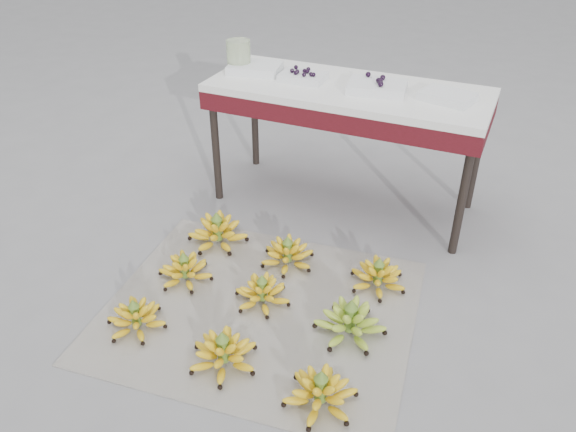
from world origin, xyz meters
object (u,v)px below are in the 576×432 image
at_px(bunch_front_right, 320,392).
at_px(bunch_back_left, 218,232).
at_px(tray_far_left, 255,68).
at_px(bunch_mid_left, 185,270).
at_px(bunch_front_center, 223,353).
at_px(bunch_back_center, 288,254).
at_px(tray_far_right, 447,96).
at_px(vendor_table, 348,101).
at_px(tray_left, 303,76).
at_px(tray_right, 377,87).
at_px(bunch_mid_center, 262,293).
at_px(bunch_mid_right, 350,322).
at_px(bunch_front_left, 136,318).
at_px(glass_jar, 239,55).
at_px(newspaper_mat, 260,309).
at_px(bunch_back_right, 378,276).

xyz_separation_m(bunch_front_right, bunch_back_left, (-0.80, 0.70, 0.01)).
bearing_deg(tray_far_left, bunch_mid_left, -83.73).
relative_size(bunch_front_center, bunch_back_left, 0.88).
bearing_deg(bunch_front_center, bunch_back_center, 109.96).
distance_m(bunch_back_left, tray_far_right, 1.24).
xyz_separation_m(bunch_front_center, vendor_table, (0.01, 1.29, 0.52)).
bearing_deg(bunch_back_center, tray_far_left, 146.05).
height_order(tray_left, tray_right, tray_right).
height_order(bunch_mid_center, tray_far_right, tray_far_right).
bearing_deg(bunch_back_left, bunch_mid_right, -44.96).
distance_m(bunch_front_center, bunch_back_left, 0.79).
bearing_deg(tray_far_right, bunch_front_center, -110.54).
relative_size(tray_far_left, tray_right, 1.00).
bearing_deg(bunch_front_left, tray_left, 88.25).
distance_m(bunch_front_left, tray_far_right, 1.67).
bearing_deg(tray_right, bunch_front_center, -97.02).
bearing_deg(bunch_front_center, glass_jar, 131.70).
height_order(bunch_front_right, vendor_table, vendor_table).
relative_size(bunch_mid_center, bunch_back_center, 0.79).
distance_m(vendor_table, tray_right, 0.18).
xyz_separation_m(bunch_mid_left, tray_far_left, (-0.10, 0.94, 0.62)).
xyz_separation_m(newspaper_mat, tray_right, (0.17, 0.95, 0.68)).
xyz_separation_m(bunch_back_right, tray_right, (-0.23, 0.61, 0.62)).
xyz_separation_m(bunch_front_left, tray_far_right, (0.89, 1.26, 0.62)).
bearing_deg(bunch_mid_left, newspaper_mat, -6.60).
relative_size(bunch_front_center, vendor_table, 0.24).
distance_m(newspaper_mat, bunch_front_left, 0.50).
bearing_deg(tray_left, bunch_mid_left, -100.78).
relative_size(tray_left, tray_far_right, 0.84).
relative_size(bunch_front_center, glass_jar, 2.09).
relative_size(bunch_back_right, tray_far_left, 1.09).
xyz_separation_m(tray_far_left, glass_jar, (-0.09, -0.01, 0.06)).
bearing_deg(tray_left, bunch_front_right, -64.79).
height_order(newspaper_mat, bunch_mid_left, bunch_mid_left).
bearing_deg(bunch_mid_center, bunch_front_center, -90.82).
xyz_separation_m(bunch_mid_right, tray_left, (-0.60, 0.94, 0.61)).
bearing_deg(newspaper_mat, bunch_back_left, 138.64).
relative_size(bunch_back_right, vendor_table, 0.24).
bearing_deg(bunch_back_center, bunch_front_center, -67.10).
bearing_deg(tray_left, bunch_front_left, -98.42).
height_order(bunch_back_left, tray_left, tray_left).
bearing_deg(newspaper_mat, bunch_back_center, 93.67).
height_order(bunch_mid_center, bunch_back_center, bunch_back_center).
xyz_separation_m(bunch_front_center, bunch_back_left, (-0.41, 0.67, 0.01)).
bearing_deg(bunch_mid_left, bunch_front_left, -92.16).
relative_size(newspaper_mat, tray_left, 5.62).
distance_m(newspaper_mat, bunch_front_center, 0.33).
bearing_deg(tray_far_left, tray_right, -2.14).
distance_m(newspaper_mat, bunch_back_center, 0.34).
bearing_deg(bunch_back_right, tray_left, 156.98).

